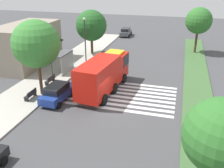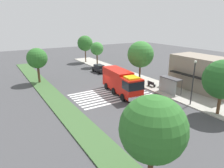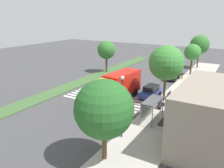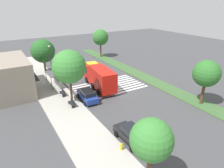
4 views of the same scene
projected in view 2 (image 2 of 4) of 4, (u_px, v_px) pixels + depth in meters
ground_plane at (103, 90)px, 34.15m from camera, size 120.00×120.00×0.00m
sidewalk at (145, 82)px, 38.72m from camera, size 60.00×5.17×0.14m
median_strip at (55, 99)px, 30.09m from camera, size 60.00×3.00×0.14m
crosswalk at (111, 94)px, 32.23m from camera, size 6.75×11.89×0.01m
fire_truck at (122, 82)px, 31.85m from camera, size 9.45×3.52×3.70m
parked_car_west at (99, 69)px, 45.96m from camera, size 4.31×2.02×1.71m
parked_car_mid at (128, 80)px, 37.04m from camera, size 4.59×2.21×1.73m
bus_stop_shelter at (169, 82)px, 32.07m from camera, size 3.50×1.40×2.46m
bench_near_shelter at (151, 84)px, 35.71m from camera, size 1.60×0.50×0.90m
bench_west_of_shelter at (137, 79)px, 38.97m from camera, size 1.60×0.50×0.90m
street_lamp at (193, 79)px, 27.06m from camera, size 0.36×0.36×6.14m
storefront_building at (204, 74)px, 33.70m from camera, size 10.50×6.05×5.59m
sidewalk_tree_far_west at (85, 43)px, 55.72m from camera, size 4.18×4.18×7.24m
sidewalk_tree_west at (97, 49)px, 50.24m from camera, size 3.21×3.21×6.07m
sidewalk_tree_center at (141, 54)px, 36.24m from camera, size 4.68×4.68×7.65m
sidewalk_tree_far_east at (223, 80)px, 24.00m from camera, size 4.71×4.71×6.76m
median_tree_far_west at (37, 58)px, 36.89m from camera, size 3.69×3.69×6.39m
median_tree_west at (153, 129)px, 11.82m from camera, size 4.04×4.04×7.05m
fire_hydrant at (104, 69)px, 47.52m from camera, size 0.28×0.28×0.70m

